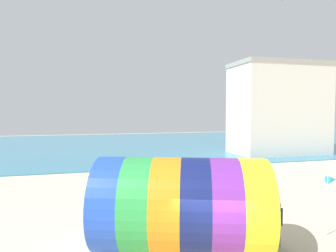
{
  "coord_description": "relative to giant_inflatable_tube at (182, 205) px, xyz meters",
  "views": [
    {
      "loc": [
        -3.74,
        -8.52,
        5.38
      ],
      "look_at": [
        -0.46,
        4.16,
        4.68
      ],
      "focal_mm": 32.0,
      "sensor_mm": 36.0,
      "label": 1
    }
  ],
  "objects": [
    {
      "name": "promenade_building",
      "position": [
        18.88,
        21.37,
        3.77
      ],
      "size": [
        11.16,
        6.26,
        11.09
      ],
      "color": "silver",
      "rests_on": "ground"
    },
    {
      "name": "beach_flag",
      "position": [
        6.65,
        -0.17,
        0.5
      ],
      "size": [
        0.47,
        0.36,
        2.59
      ],
      "color": "silver",
      "rests_on": "ground"
    },
    {
      "name": "giant_inflatable_tube",
      "position": [
        0.0,
        0.0,
        0.0
      ],
      "size": [
        7.14,
        5.43,
        3.58
      ],
      "color": "blue",
      "rests_on": "ground"
    },
    {
      "name": "kite_handler",
      "position": [
        3.83,
        -0.49,
        -0.89
      ],
      "size": [
        0.42,
        0.39,
        1.75
      ],
      "color": "#726651",
      "rests_on": "ground"
    },
    {
      "name": "sea",
      "position": [
        0.44,
        35.73,
        -1.74
      ],
      "size": [
        120.0,
        40.0,
        0.1
      ],
      "primitive_type": "cube",
      "color": "teal",
      "rests_on": "ground"
    }
  ]
}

